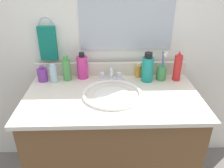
{
  "coord_description": "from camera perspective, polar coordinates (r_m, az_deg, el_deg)",
  "views": [
    {
      "loc": [
        -0.04,
        -1.14,
        1.38
      ],
      "look_at": [
        -0.0,
        0.0,
        0.79
      ],
      "focal_mm": 36.29,
      "sensor_mm": 36.0,
      "label": 1
    }
  ],
  "objects": [
    {
      "name": "bottle_soap_pink",
      "position": [
        1.5,
        -7.48,
        4.31
      ],
      "size": [
        0.07,
        0.07,
        0.18
      ],
      "color": "#D8338C",
      "rests_on": "countertop"
    },
    {
      "name": "bottle_spray_red",
      "position": [
        1.51,
        16.18,
        4.07
      ],
      "size": [
        0.05,
        0.05,
        0.2
      ],
      "color": "red",
      "rests_on": "countertop"
    },
    {
      "name": "bottle_toner_green",
      "position": [
        1.48,
        -11.36,
        3.69
      ],
      "size": [
        0.05,
        0.05,
        0.17
      ],
      "color": "#4C9E4C",
      "rests_on": "countertop"
    },
    {
      "name": "bottle_mouthwash_teal",
      "position": [
        1.46,
        8.94,
        3.94
      ],
      "size": [
        0.07,
        0.07,
        0.19
      ],
      "color": "teal",
      "rests_on": "countertop"
    },
    {
      "name": "faucet",
      "position": [
        1.48,
        -0.36,
        2.08
      ],
      "size": [
        0.16,
        0.1,
        0.08
      ],
      "color": "silver",
      "rests_on": "countertop"
    },
    {
      "name": "bottle_gel_clear",
      "position": [
        1.49,
        -14.55,
        2.54
      ],
      "size": [
        0.05,
        0.05,
        0.12
      ],
      "color": "silver",
      "rests_on": "countertop"
    },
    {
      "name": "back_wall",
      "position": [
        1.64,
        -0.3,
        0.9
      ],
      "size": [
        2.12,
        0.04,
        1.3
      ],
      "primitive_type": "cube",
      "color": "white",
      "rests_on": "ground_plane"
    },
    {
      "name": "countertop",
      "position": [
        1.32,
        0.06,
        -3.14
      ],
      "size": [
        1.02,
        0.57,
        0.02
      ],
      "primitive_type": "cube",
      "color": "beige",
      "rests_on": "vanity_cabinet"
    },
    {
      "name": "bottle_cream_purple",
      "position": [
        1.52,
        -17.1,
        2.27
      ],
      "size": [
        0.06,
        0.06,
        0.1
      ],
      "color": "#7A3899",
      "rests_on": "countertop"
    },
    {
      "name": "backsplash",
      "position": [
        1.54,
        -0.26,
        3.86
      ],
      "size": [
        1.02,
        0.02,
        0.09
      ],
      "primitive_type": "cube",
      "color": "beige",
      "rests_on": "countertop"
    },
    {
      "name": "vanity_cabinet",
      "position": [
        1.53,
        0.05,
        -14.9
      ],
      "size": [
        0.98,
        0.53,
        0.7
      ],
      "primitive_type": "cube",
      "color": "brown",
      "rests_on": "ground_plane"
    },
    {
      "name": "cup_green",
      "position": [
        1.5,
        12.37,
        3.0
      ],
      "size": [
        0.06,
        0.08,
        0.19
      ],
      "color": "#3F8C47",
      "rests_on": "countertop"
    },
    {
      "name": "hand_towel",
      "position": [
        1.54,
        -15.85,
        9.83
      ],
      "size": [
        0.11,
        0.04,
        0.22
      ],
      "primitive_type": "cube",
      "color": "#147260"
    },
    {
      "name": "mirror_panel",
      "position": [
        1.47,
        3.79,
        19.17
      ],
      "size": [
        0.6,
        0.01,
        0.56
      ],
      "primitive_type": "cube",
      "color": "#B2BCC6"
    },
    {
      "name": "bottle_oil_amber",
      "position": [
        1.53,
        6.68,
        3.34
      ],
      "size": [
        0.05,
        0.05,
        0.1
      ],
      "color": "gold",
      "rests_on": "countertop"
    },
    {
      "name": "sink_basin",
      "position": [
        1.33,
        -0.15,
        -3.73
      ],
      "size": [
        0.35,
        0.35,
        0.11
      ],
      "color": "white",
      "rests_on": "countertop"
    },
    {
      "name": "towel_ring",
      "position": [
        1.53,
        -16.28,
        14.31
      ],
      "size": [
        0.1,
        0.01,
        0.1
      ],
      "primitive_type": "torus",
      "rotation": [
        1.57,
        0.0,
        0.0
      ],
      "color": "silver"
    }
  ]
}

